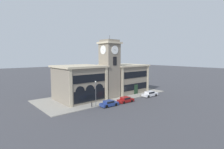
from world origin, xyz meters
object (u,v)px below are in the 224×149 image
parked_car_far (150,94)px  bollard (92,104)px  street_lamp (96,90)px  parked_car_mid (125,100)px  parked_car_near (109,103)px

parked_car_far → bollard: (-17.89, 1.70, -0.09)m
street_lamp → bollard: street_lamp is taller
parked_car_mid → street_lamp: 8.27m
parked_car_near → parked_car_far: (14.50, 0.00, 0.06)m
parked_car_mid → street_lamp: size_ratio=0.75×
parked_car_mid → parked_car_far: bearing=3.2°
parked_car_far → bollard: bearing=177.8°
parked_car_far → street_lamp: bearing=177.7°
bollard → parked_car_mid: bearing=-11.3°
parked_car_far → street_lamp: 17.21m
parked_car_near → bollard: bearing=156.7°
parked_car_mid → parked_car_near: bearing=-176.8°
parked_car_near → parked_car_far: 14.50m
parked_car_far → parked_car_near: bearing=-176.8°
parked_car_mid → bollard: size_ratio=3.91×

